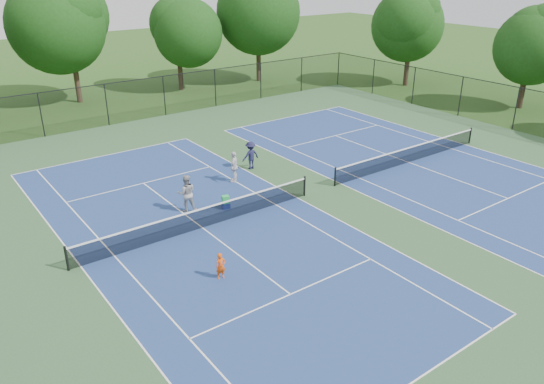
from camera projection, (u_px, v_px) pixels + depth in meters
ground at (320, 191)px, 27.64m from camera, size 140.00×140.00×0.00m
court_pad at (320, 191)px, 27.64m from camera, size 36.00×36.00×0.01m
tennis_court_left at (202, 226)px, 23.80m from camera, size 12.00×23.83×1.07m
tennis_court_right at (409, 161)px, 31.41m from camera, size 12.00×23.83×1.07m
perimeter_fence at (321, 162)px, 26.99m from camera, size 36.08×36.08×3.02m
tree_back_b at (68, 20)px, 41.91m from camera, size 7.60×7.60×10.03m
tree_back_c at (177, 28)px, 46.51m from camera, size 6.00×6.00×8.40m
tree_back_d at (258, 8)px, 49.58m from camera, size 7.80×7.80×10.37m
tree_side_e at (411, 22)px, 48.07m from camera, size 6.60×6.60×8.87m
tree_side_f at (532, 41)px, 40.75m from camera, size 5.80×5.80×8.12m
child_player at (221, 266)px, 19.91m from camera, size 0.43×0.32×1.06m
instructor at (187, 193)px, 25.09m from camera, size 1.10×0.99×1.85m
bystander_a at (234, 167)px, 28.46m from camera, size 1.02×0.99×1.71m
bystander_b at (251, 155)px, 30.22m from camera, size 1.05×0.61×1.63m
ball_crate at (226, 206)px, 25.65m from camera, size 0.45×0.40×0.30m
ball_hopper at (226, 199)px, 25.52m from camera, size 0.40×0.36×0.36m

